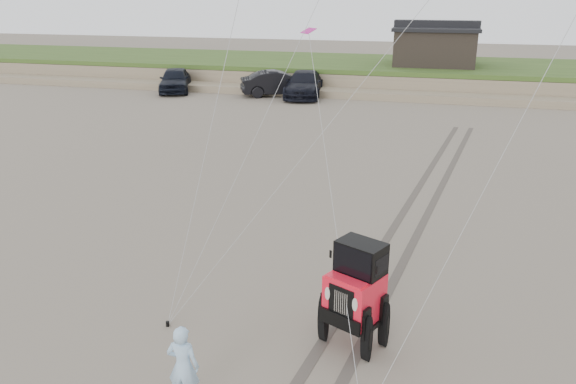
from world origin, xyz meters
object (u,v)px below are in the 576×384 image
Objects in this scene: truck_b at (278,83)px; jeep at (354,305)px; man at (183,366)px; truck_c at (304,84)px; truck_a at (175,80)px; cabin at (435,45)px.

jeep is (9.89, -28.96, 0.03)m from truck_b.
jeep is at bearing -138.15° from man.
truck_c is 1.23× the size of jeep.
truck_a is 0.86× the size of truck_c.
truck_a is 34.75m from man.
truck_b is (7.97, 0.36, -0.00)m from truck_a.
truck_b is 30.60m from jeep.
truck_c is 3.73× the size of man.
cabin reaches higher than truck_a.
cabin is 38.82m from man.
truck_b is 1.09× the size of jeep.
jeep is (17.86, -28.59, 0.03)m from truck_a.
cabin reaches higher than jeep.
jeep is at bearing 174.01° from truck_b.
truck_c is 30.16m from jeep.
jeep reaches higher than man.
man is (7.23, -31.61, -0.07)m from truck_b.
truck_a reaches higher than truck_c.
truck_b is (-10.66, -6.98, -2.35)m from cabin.
truck_b is at bearing -146.79° from cabin.
jeep is at bearing -91.23° from cabin.
truck_b is 3.31× the size of man.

